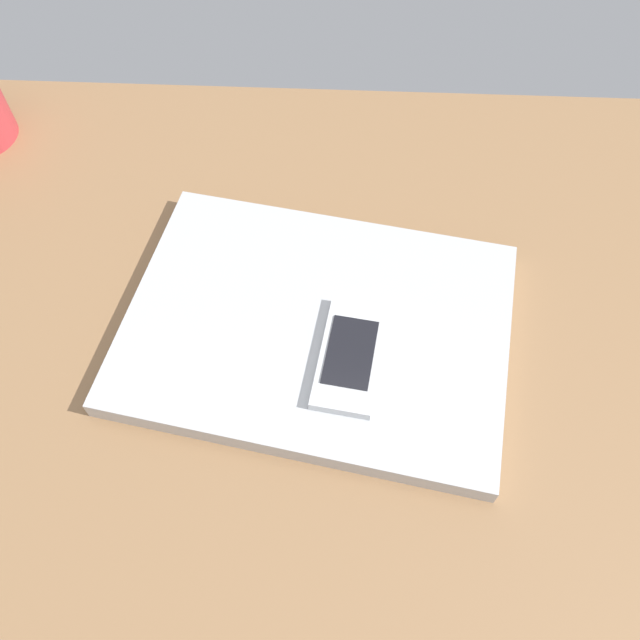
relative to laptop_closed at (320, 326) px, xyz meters
The scene contains 3 objects.
desk_surface 5.97cm from the laptop_closed, 87.20° to the left, with size 120.00×80.00×3.00cm, color olive.
laptop_closed is the anchor object (origin of this frame).
cell_phone_on_laptop 4.82cm from the laptop_closed, 126.62° to the left, with size 6.59×11.54×1.09cm.
Camera 1 is at (-1.70, 25.63, 52.80)cm, focal length 36.07 mm.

